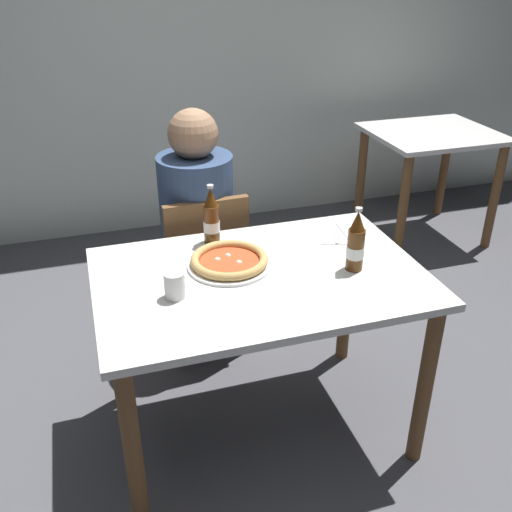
# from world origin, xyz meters

# --- Properties ---
(ground_plane) EXTENTS (8.00, 8.00, 0.00)m
(ground_plane) POSITION_xyz_m (0.00, 0.00, 0.00)
(ground_plane) COLOR #4C4C51
(back_wall_tiled) EXTENTS (7.00, 0.10, 2.60)m
(back_wall_tiled) POSITION_xyz_m (0.00, 2.20, 1.30)
(back_wall_tiled) COLOR silver
(back_wall_tiled) RESTS_ON ground_plane
(dining_table_main) EXTENTS (1.20, 0.80, 0.75)m
(dining_table_main) POSITION_xyz_m (0.00, 0.00, 0.64)
(dining_table_main) COLOR silver
(dining_table_main) RESTS_ON ground_plane
(chair_behind_table) EXTENTS (0.42, 0.42, 0.85)m
(chair_behind_table) POSITION_xyz_m (-0.09, 0.61, 0.48)
(chair_behind_table) COLOR brown
(chair_behind_table) RESTS_ON ground_plane
(diner_seated) EXTENTS (0.34, 0.34, 1.21)m
(diner_seated) POSITION_xyz_m (-0.09, 0.66, 0.58)
(diner_seated) COLOR #2D3342
(diner_seated) RESTS_ON ground_plane
(dining_table_background) EXTENTS (0.80, 0.70, 0.75)m
(dining_table_background) POSITION_xyz_m (1.65, 1.44, 0.59)
(dining_table_background) COLOR silver
(dining_table_background) RESTS_ON ground_plane
(pizza_margherita_near) EXTENTS (0.32, 0.32, 0.04)m
(pizza_margherita_near) POSITION_xyz_m (-0.09, 0.09, 0.77)
(pizza_margherita_near) COLOR white
(pizza_margherita_near) RESTS_ON dining_table_main
(beer_bottle_left) EXTENTS (0.07, 0.07, 0.25)m
(beer_bottle_left) POSITION_xyz_m (-0.11, 0.31, 0.85)
(beer_bottle_left) COLOR #512D0F
(beer_bottle_left) RESTS_ON dining_table_main
(beer_bottle_center) EXTENTS (0.07, 0.07, 0.25)m
(beer_bottle_center) POSITION_xyz_m (0.35, -0.07, 0.85)
(beer_bottle_center) COLOR #512D0F
(beer_bottle_center) RESTS_ON dining_table_main
(napkin_with_cutlery) EXTENTS (0.22, 0.22, 0.01)m
(napkin_with_cutlery) POSITION_xyz_m (0.42, 0.21, 0.75)
(napkin_with_cutlery) COLOR white
(napkin_with_cutlery) RESTS_ON dining_table_main
(paper_cup) EXTENTS (0.07, 0.07, 0.09)m
(paper_cup) POSITION_xyz_m (-0.32, -0.06, 0.80)
(paper_cup) COLOR white
(paper_cup) RESTS_ON dining_table_main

